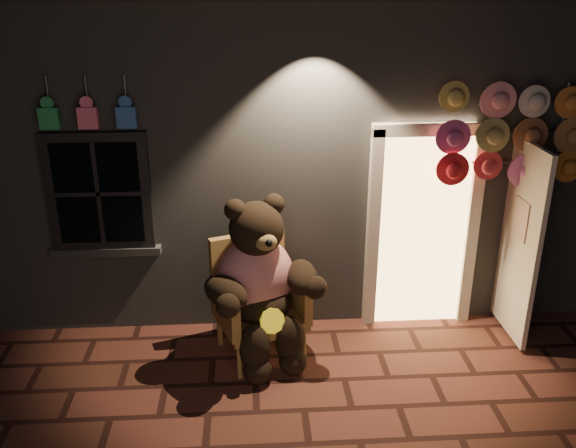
{
  "coord_description": "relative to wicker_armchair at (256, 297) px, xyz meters",
  "views": [
    {
      "loc": [
        -0.42,
        -4.29,
        3.48
      ],
      "look_at": [
        -0.08,
        1.0,
        1.35
      ],
      "focal_mm": 38.0,
      "sensor_mm": 36.0,
      "label": 1
    }
  ],
  "objects": [
    {
      "name": "ground",
      "position": [
        0.39,
        -1.0,
        -0.58
      ],
      "size": [
        60.0,
        60.0,
        0.0
      ],
      "primitive_type": "plane",
      "color": "brown",
      "rests_on": "ground"
    },
    {
      "name": "shop_building",
      "position": [
        0.39,
        2.99,
        1.15
      ],
      "size": [
        7.3,
        5.95,
        3.51
      ],
      "color": "slate",
      "rests_on": "ground"
    },
    {
      "name": "wicker_armchair",
      "position": [
        0.0,
        0.0,
        0.0
      ],
      "size": [
        0.99,
        0.95,
        1.17
      ],
      "rotation": [
        0.0,
        0.0,
        0.35
      ],
      "color": "#A78941",
      "rests_on": "ground"
    },
    {
      "name": "teddy_bear",
      "position": [
        0.03,
        -0.14,
        0.23
      ],
      "size": [
        1.14,
        1.07,
        1.66
      ],
      "rotation": [
        0.0,
        0.0,
        0.35
      ],
      "color": "red",
      "rests_on": "ground"
    },
    {
      "name": "hat_rack",
      "position": [
        2.48,
        0.28,
        1.49
      ],
      "size": [
        1.57,
        0.22,
        2.59
      ],
      "color": "#59595E",
      "rests_on": "ground"
    }
  ]
}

